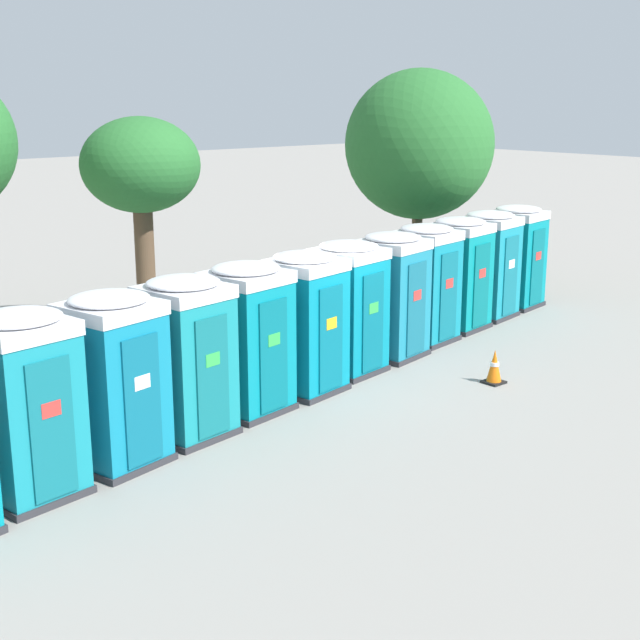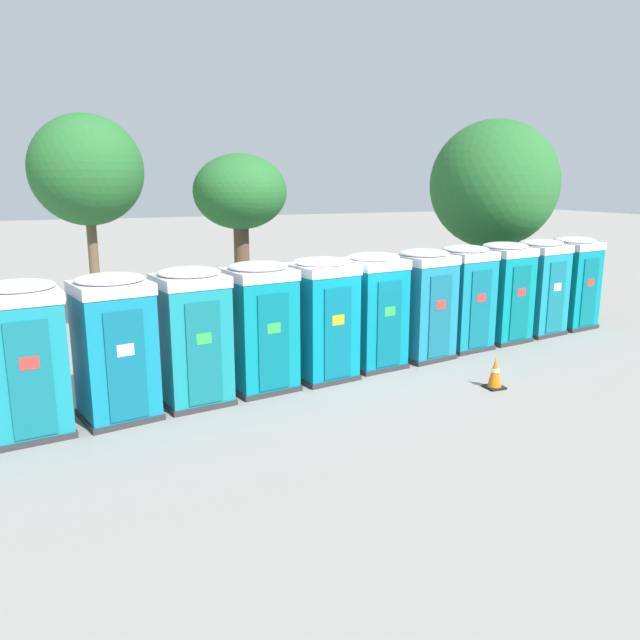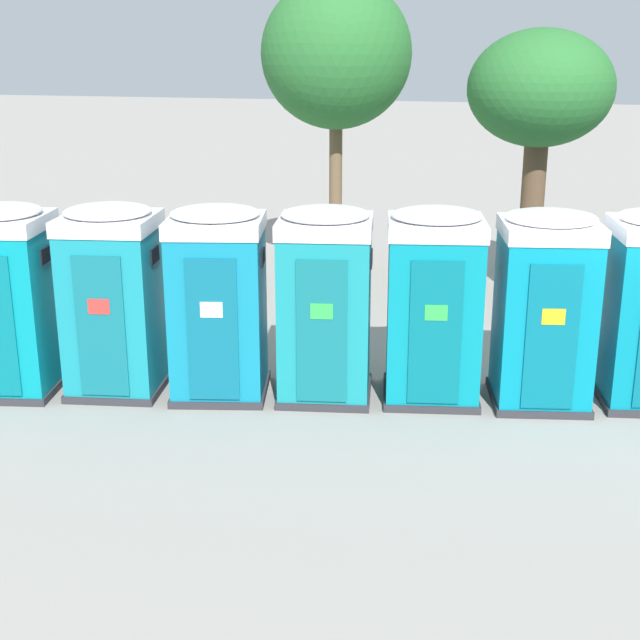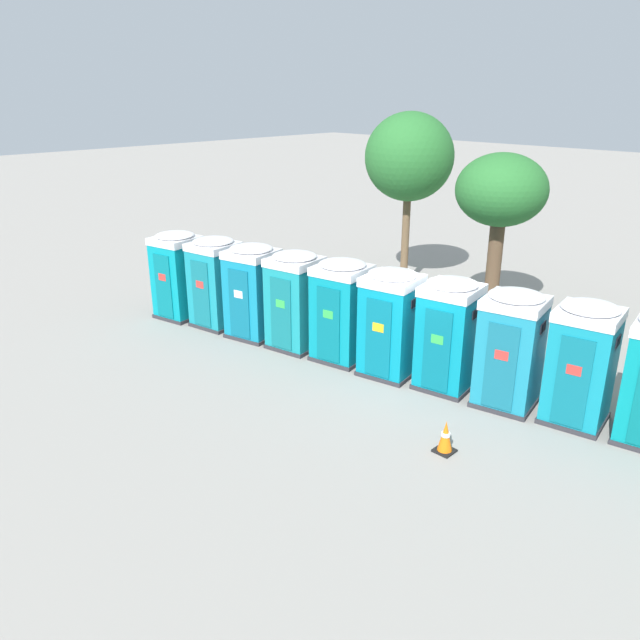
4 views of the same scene
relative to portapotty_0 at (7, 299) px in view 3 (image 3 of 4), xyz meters
name	(u,v)px [view 3 (image 3 of 4)]	position (x,y,z in m)	size (l,w,h in m)	color
ground_plane	(585,393)	(7.52, 1.73, -1.28)	(120.00, 120.00, 0.00)	gray
portapotty_0	(7,299)	(0.00, 0.00, 0.00)	(1.38, 1.39, 2.54)	#2D2D33
portapotty_1	(114,299)	(1.36, 0.35, 0.00)	(1.38, 1.37, 2.54)	#2D2D33
portapotty_2	(218,302)	(2.75, 0.55, 0.00)	(1.46, 1.43, 2.54)	#2D2D33
portapotty_3	(325,303)	(4.13, 0.82, 0.00)	(1.39, 1.38, 2.54)	#2D2D33
portapotty_4	(433,304)	(5.50, 1.10, 0.00)	(1.43, 1.39, 2.54)	#2D2D33
portapotty_5	(544,308)	(6.89, 1.27, 0.00)	(1.41, 1.40, 2.54)	#2D2D33
street_tree_0	(540,93)	(6.61, 6.32, 2.39)	(2.52, 2.52, 4.77)	brown
street_tree_2	(336,55)	(2.81, 7.14, 3.00)	(2.86, 2.86, 5.72)	brown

